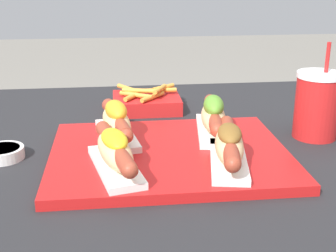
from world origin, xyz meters
The scene contains 8 objects.
serving_tray centered at (0.02, -0.07, 0.71)m, with size 0.43×0.34×0.02m.
hot_dog_0 centered at (-0.08, -0.15, 0.75)m, with size 0.10×0.21×0.07m.
hot_dog_1 centered at (0.11, -0.14, 0.75)m, with size 0.09×0.22×0.07m.
hot_dog_2 centered at (-0.07, 0.00, 0.75)m, with size 0.09×0.22×0.07m.
hot_dog_3 centered at (0.12, 0.01, 0.75)m, with size 0.08×0.22×0.08m.
sauce_bowl centered at (-0.29, -0.04, 0.71)m, with size 0.08×0.08×0.02m.
drink_cup centered at (0.33, 0.01, 0.77)m, with size 0.09×0.09×0.20m.
fries_basket centered at (0.00, 0.24, 0.72)m, with size 0.16×0.14×0.06m.
Camera 1 is at (-0.07, -0.86, 1.04)m, focal length 50.00 mm.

